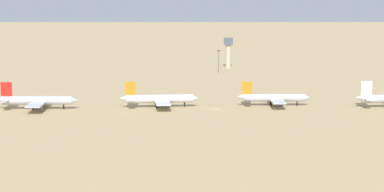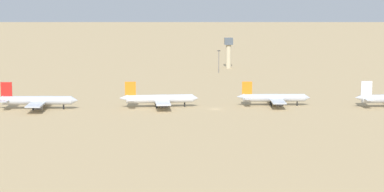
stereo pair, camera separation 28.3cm
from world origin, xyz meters
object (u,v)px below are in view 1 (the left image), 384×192
object	(u,v)px
control_tower	(228,50)
light_pole_west	(219,60)
parked_jet_orange_2	(159,99)
parked_jet_red_1	(36,100)
parked_jet_orange_3	(273,98)

from	to	relation	value
control_tower	light_pole_west	distance (m)	25.39
parked_jet_orange_2	control_tower	distance (m)	151.51
control_tower	parked_jet_red_1	bearing A→B (deg)	-122.44
parked_jet_orange_3	control_tower	distance (m)	143.38
parked_jet_orange_3	control_tower	bearing A→B (deg)	93.79
parked_jet_orange_3	light_pole_west	size ratio (longest dim) A/B	2.40
light_pole_west	control_tower	bearing A→B (deg)	71.92
parked_jet_orange_2	control_tower	size ratio (longest dim) A/B	1.80
parked_jet_red_1	parked_jet_orange_2	xyz separation A→B (m)	(51.27, 2.79, -0.11)
parked_jet_orange_2	parked_jet_orange_3	xyz separation A→B (m)	(49.24, 2.13, -0.21)
parked_jet_red_1	light_pole_west	bearing A→B (deg)	57.23
parked_jet_red_1	parked_jet_orange_3	size ratio (longest dim) A/B	1.09
control_tower	light_pole_west	bearing A→B (deg)	-108.08
light_pole_west	parked_jet_red_1	bearing A→B (deg)	-124.80
parked_jet_red_1	control_tower	distance (m)	175.45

